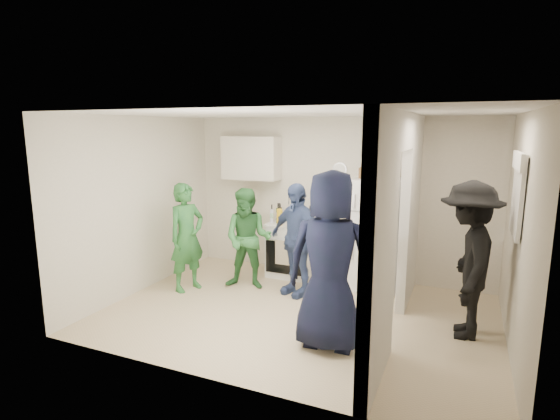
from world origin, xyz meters
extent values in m
plane|color=beige|center=(0.00, 0.00, 0.00)|extent=(4.80, 4.80, 0.00)
plane|color=silver|center=(0.00, 1.70, 1.25)|extent=(4.80, 0.00, 4.80)
plane|color=silver|center=(0.00, -1.70, 1.25)|extent=(4.80, 0.00, 4.80)
plane|color=silver|center=(-2.40, 0.00, 1.25)|extent=(0.00, 3.40, 3.40)
plane|color=silver|center=(2.40, 0.00, 1.25)|extent=(0.00, 3.40, 3.40)
plane|color=white|center=(0.00, 0.00, 2.50)|extent=(4.80, 4.80, 0.00)
cube|color=silver|center=(1.20, 1.10, 1.25)|extent=(0.12, 1.20, 2.50)
cube|color=silver|center=(1.20, -1.10, 1.25)|extent=(0.12, 1.20, 2.50)
cube|color=silver|center=(1.20, 0.00, 2.30)|extent=(0.12, 1.00, 0.40)
cube|color=white|center=(-0.62, 1.37, 0.43)|extent=(0.72, 0.60, 0.86)
cube|color=silver|center=(-1.40, 1.52, 1.85)|extent=(0.95, 0.34, 0.70)
cube|color=white|center=(0.72, 1.34, 0.81)|extent=(0.67, 0.65, 1.62)
cube|color=brown|center=(0.62, 1.39, 1.70)|extent=(0.35, 0.25, 0.15)
cylinder|color=navy|center=(0.62, 1.39, 1.83)|extent=(0.24, 0.24, 0.11)
cylinder|color=#ECA913|center=(0.94, 1.24, 1.75)|extent=(0.09, 0.09, 0.25)
cylinder|color=white|center=(0.05, 1.68, 1.70)|extent=(0.22, 0.02, 0.22)
cube|color=olive|center=(0.00, 1.65, 1.35)|extent=(0.35, 0.08, 0.03)
cube|color=black|center=(2.38, 0.20, 1.65)|extent=(0.03, 0.70, 0.80)
cube|color=white|center=(2.36, 0.20, 1.65)|extent=(0.04, 0.76, 0.86)
cube|color=white|center=(2.34, 0.20, 2.00)|extent=(0.04, 0.82, 0.18)
cylinder|color=yellow|center=(-0.74, 1.15, 0.99)|extent=(0.09, 0.09, 0.25)
cylinder|color=red|center=(-0.40, 1.17, 0.92)|extent=(0.09, 0.09, 0.12)
imported|color=#327B31|center=(-1.78, 0.19, 0.78)|extent=(0.54, 0.66, 1.57)
imported|color=#33753A|center=(-1.00, 0.60, 0.74)|extent=(0.82, 0.70, 1.48)
imported|color=#374579|center=(-0.27, 0.65, 0.80)|extent=(1.01, 0.72, 1.59)
imported|color=black|center=(0.61, -0.65, 0.96)|extent=(0.97, 0.66, 1.92)
imported|color=black|center=(1.95, 0.23, 0.89)|extent=(0.71, 1.18, 1.78)
cylinder|color=brown|center=(-0.88, 1.49, 1.00)|extent=(0.07, 0.07, 0.28)
cylinder|color=#17451A|center=(-0.82, 1.28, 1.02)|extent=(0.06, 0.06, 0.32)
cylinder|color=#B0B8BF|center=(-0.69, 1.51, 1.00)|extent=(0.08, 0.08, 0.27)
cylinder|color=#531D0E|center=(-0.59, 1.32, 1.00)|extent=(0.08, 0.08, 0.27)
cylinder|color=#AAB6BC|center=(-0.53, 1.55, 0.99)|extent=(0.06, 0.06, 0.25)
cylinder|color=black|center=(-0.42, 1.40, 1.00)|extent=(0.06, 0.06, 0.29)
cylinder|color=brown|center=(-0.37, 1.52, 0.99)|extent=(0.06, 0.06, 0.27)
cylinder|color=silver|center=(-0.91, 1.25, 1.01)|extent=(0.06, 0.06, 0.29)
cylinder|color=#52280E|center=(-0.57, 1.48, 0.99)|extent=(0.07, 0.07, 0.26)
cylinder|color=#246A2D|center=(-0.30, 1.28, 0.99)|extent=(0.06, 0.06, 0.26)
cylinder|color=brown|center=(-0.84, 1.41, 1.00)|extent=(0.06, 0.06, 0.28)
camera|label=1|loc=(1.86, -4.88, 2.33)|focal=28.00mm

